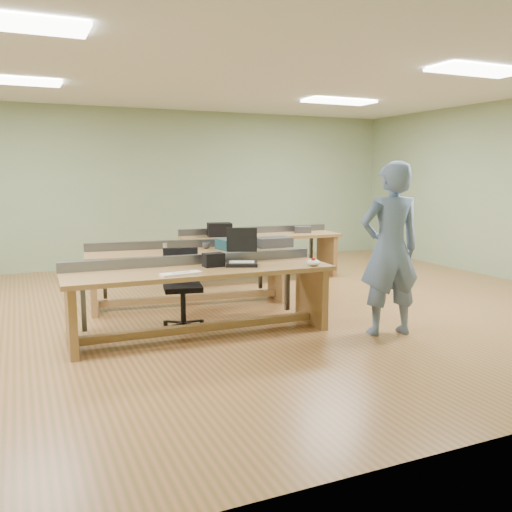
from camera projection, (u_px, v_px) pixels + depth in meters
name	position (u px, v px, depth m)	size (l,w,h in m)	color
floor	(234.00, 309.00, 7.15)	(10.00, 10.00, 0.00)	#9E623C
ceiling	(233.00, 74.00, 6.70)	(10.00, 10.00, 0.00)	silver
wall_back	(158.00, 188.00, 10.54)	(10.00, 0.04, 3.00)	gray
wall_front	(473.00, 219.00, 3.30)	(10.00, 0.04, 3.00)	gray
fluor_panels	(233.00, 76.00, 6.70)	(6.20, 3.50, 0.03)	white
workbench_front	(200.00, 286.00, 5.91)	(2.93, 0.84, 0.86)	#A27A44
workbench_mid	(189.00, 265.00, 7.32)	(2.77, 1.03, 0.86)	#A27A44
workbench_back	(261.00, 246.00, 9.21)	(2.74, 0.84, 0.86)	#A27A44
person	(390.00, 249.00, 5.92)	(0.70, 0.46, 1.91)	#6983AC
laptop_base	(242.00, 264.00, 6.08)	(0.35, 0.29, 0.04)	black
laptop_screen	(242.00, 240.00, 6.18)	(0.35, 0.02, 0.27)	black
keyboard	(181.00, 274.00, 5.52)	(0.42, 0.14, 0.02)	white
trackball_mouse	(314.00, 262.00, 6.08)	(0.15, 0.17, 0.07)	white
camera_bag	(213.00, 260.00, 6.00)	(0.22, 0.14, 0.15)	black
task_chair	(183.00, 298.00, 6.33)	(0.57, 0.57, 0.91)	black
parts_bin_teal	(233.00, 244.00, 7.41)	(0.41, 0.31, 0.14)	#143842
parts_bin_grey	(273.00, 242.00, 7.65)	(0.49, 0.31, 0.13)	#323234
mug	(206.00, 245.00, 7.46)	(0.11, 0.11, 0.09)	#323234
drinks_can	(165.00, 247.00, 7.22)	(0.06, 0.06, 0.11)	silver
storage_box_back	(220.00, 230.00, 8.91)	(0.39, 0.28, 0.22)	black
tray_back	(303.00, 229.00, 9.48)	(0.28, 0.21, 0.11)	#323234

